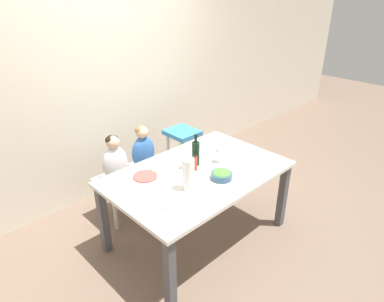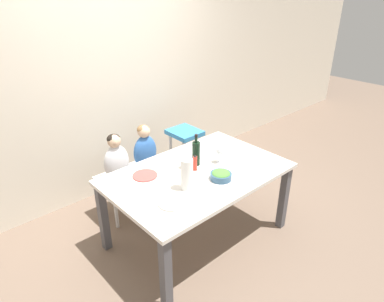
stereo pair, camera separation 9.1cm
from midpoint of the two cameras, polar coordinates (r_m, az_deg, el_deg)
The scene contains 16 objects.
ground_plane at distance 3.48m, azimuth 0.14°, elevation -13.93°, with size 14.00×14.00×0.00m, color #705B4C.
wall_back at distance 3.87m, azimuth -14.55°, elevation 12.11°, with size 10.00×0.06×2.70m.
dining_table at distance 3.10m, azimuth 0.15°, elevation -4.88°, with size 1.60×1.03×0.73m.
chair_far_left at distance 3.59m, azimuth -13.01°, elevation -5.73°, with size 0.37×0.42×0.46m.
chair_far_center at distance 3.75m, azimuth -8.55°, elevation -3.84°, with size 0.37×0.42×0.46m.
chair_right_highchair at distance 3.96m, azimuth -2.29°, elevation 1.20°, with size 0.32×0.35×0.73m.
person_child_left at distance 3.44m, azimuth -13.53°, elevation -1.37°, with size 0.27×0.15×0.49m.
person_child_center at distance 3.60m, azimuth -8.89°, elevation 0.40°, with size 0.27×0.15×0.49m.
wine_bottle at distance 3.12m, azimuth -0.20°, elevation -0.28°, with size 0.07×0.07×0.30m.
paper_towel_roll at distance 2.75m, azimuth -1.59°, elevation -3.90°, with size 0.10×0.10×0.27m.
wine_glass_near at distance 3.18m, azimuth 3.79°, elevation 0.09°, with size 0.08×0.08×0.17m.
wine_glass_far at distance 3.06m, azimuth -1.75°, elevation -0.91°, with size 0.08×0.08×0.17m.
salad_bowl_large at distance 2.95m, azimuth 4.07°, elevation -3.98°, with size 0.19×0.19×0.08m.
dinner_plate_front_left at distance 2.65m, azimuth -3.99°, elevation -8.69°, with size 0.22×0.22×0.01m.
dinner_plate_back_left at distance 3.01m, azimuth -8.65°, elevation -4.19°, with size 0.22×0.22×0.01m.
condiment_bottle_hot_sauce at distance 3.05m, azimuth -0.34°, elevation -1.96°, with size 0.04×0.04×0.15m.
Camera 1 is at (-1.88, -1.86, 2.26)m, focal length 32.00 mm.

